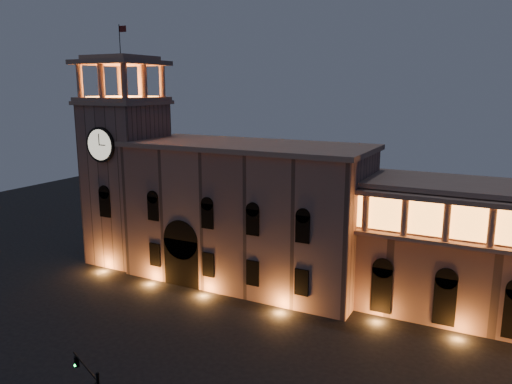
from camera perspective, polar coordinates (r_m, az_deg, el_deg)
ground at (r=48.20m, az=-11.96°, el=-18.67°), size 160.00×160.00×0.00m
government_building at (r=62.94m, az=-1.13°, el=-2.40°), size 30.80×12.80×17.60m
clock_tower at (r=71.90m, az=-14.55°, el=2.05°), size 9.80×9.80×32.40m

